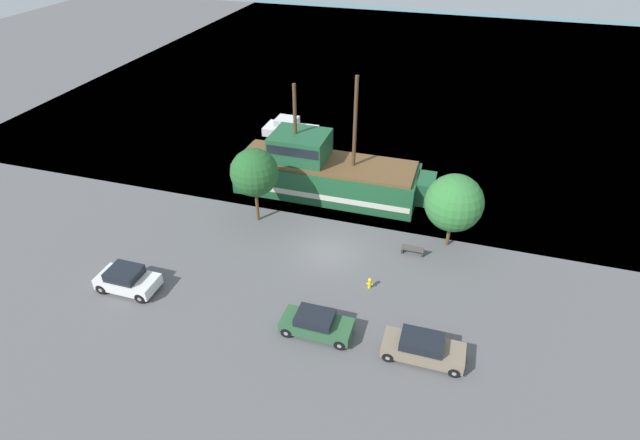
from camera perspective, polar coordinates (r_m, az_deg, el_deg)
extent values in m
plane|color=#5B5B5E|center=(34.93, 0.96, -3.72)|extent=(160.00, 160.00, 0.00)
plane|color=slate|center=(74.11, 10.95, 16.71)|extent=(80.00, 80.00, 0.00)
cube|color=#1E5633|center=(41.01, 0.73, 4.78)|extent=(14.77, 4.67, 2.67)
cube|color=silver|center=(41.20, 0.73, 4.29)|extent=(14.48, 4.75, 0.45)
cube|color=#1E5633|center=(39.62, 11.91, 3.52)|extent=(1.40, 2.57, 1.87)
cube|color=brown|center=(40.31, 0.75, 6.59)|extent=(14.18, 4.29, 0.25)
cube|color=#1E5633|center=(40.40, -2.29, 8.47)|extent=(4.43, 3.73, 2.07)
cube|color=black|center=(40.27, -2.30, 8.87)|extent=(4.21, 3.79, 0.74)
cylinder|color=#4C331E|center=(38.23, 4.04, 11.05)|extent=(0.28, 0.28, 7.15)
cylinder|color=#4C331E|center=(39.69, -2.87, 11.14)|extent=(0.28, 0.28, 6.08)
cube|color=silver|center=(51.87, -3.36, 10.15)|extent=(5.34, 2.56, 0.83)
cube|color=silver|center=(51.66, -3.81, 11.07)|extent=(2.14, 2.00, 0.89)
cube|color=black|center=(51.45, -3.13, 11.00)|extent=(0.12, 1.79, 0.71)
cube|color=#2D5B38|center=(28.93, -0.36, -11.96)|extent=(4.05, 1.74, 0.67)
cube|color=black|center=(28.54, -0.60, -11.10)|extent=(2.11, 1.56, 0.49)
cylinder|color=black|center=(28.32, 2.27, -14.06)|extent=(0.66, 0.22, 0.66)
cylinder|color=gray|center=(28.32, 2.27, -14.06)|extent=(0.25, 0.25, 0.25)
cylinder|color=black|center=(29.35, 3.08, -11.88)|extent=(0.66, 0.22, 0.66)
cylinder|color=gray|center=(29.35, 3.08, -11.88)|extent=(0.25, 0.25, 0.25)
cylinder|color=black|center=(28.98, -3.85, -12.69)|extent=(0.66, 0.22, 0.66)
cylinder|color=gray|center=(28.98, -3.85, -12.69)|extent=(0.25, 0.25, 0.25)
cylinder|color=black|center=(29.99, -2.81, -10.63)|extent=(0.66, 0.22, 0.66)
cylinder|color=gray|center=(29.99, -2.81, -10.63)|extent=(0.25, 0.25, 0.25)
cube|color=#7F705B|center=(28.25, 11.70, -14.34)|extent=(4.38, 1.73, 0.72)
cube|color=black|center=(27.80, 11.57, -13.44)|extent=(2.28, 1.56, 0.52)
cylinder|color=black|center=(27.99, 15.10, -16.45)|extent=(0.63, 0.22, 0.63)
cylinder|color=gray|center=(27.99, 15.10, -16.45)|extent=(0.24, 0.25, 0.24)
cylinder|color=black|center=(29.03, 15.34, -14.15)|extent=(0.63, 0.22, 0.63)
cylinder|color=gray|center=(29.03, 15.34, -14.15)|extent=(0.24, 0.25, 0.24)
cylinder|color=black|center=(28.00, 7.77, -15.23)|extent=(0.63, 0.22, 0.63)
cylinder|color=gray|center=(28.00, 7.77, -15.23)|extent=(0.24, 0.25, 0.24)
cylinder|color=black|center=(29.04, 8.35, -12.99)|extent=(0.63, 0.22, 0.63)
cylinder|color=gray|center=(29.04, 8.35, -12.99)|extent=(0.24, 0.25, 0.24)
cube|color=white|center=(33.83, -21.09, -6.57)|extent=(3.80, 1.89, 0.73)
cube|color=black|center=(33.50, -21.47, -5.68)|extent=(1.98, 1.70, 0.57)
cylinder|color=black|center=(32.77, -19.84, -8.40)|extent=(0.71, 0.22, 0.71)
cylinder|color=gray|center=(32.77, -19.84, -8.40)|extent=(0.27, 0.25, 0.27)
cylinder|color=black|center=(33.75, -18.25, -6.59)|extent=(0.71, 0.22, 0.71)
cylinder|color=gray|center=(33.75, -18.25, -6.59)|extent=(0.27, 0.25, 0.27)
cylinder|color=black|center=(34.32, -23.70, -7.24)|extent=(0.71, 0.22, 0.71)
cylinder|color=gray|center=(34.32, -23.70, -7.24)|extent=(0.27, 0.25, 0.27)
cylinder|color=black|center=(35.26, -22.06, -5.55)|extent=(0.71, 0.22, 0.71)
cylinder|color=gray|center=(35.26, -22.06, -5.55)|extent=(0.27, 0.25, 0.27)
cylinder|color=yellow|center=(32.08, 5.70, -7.31)|extent=(0.22, 0.22, 0.56)
sphere|color=yellow|center=(31.85, 5.73, -6.83)|extent=(0.25, 0.25, 0.25)
cylinder|color=yellow|center=(32.08, 5.42, -7.22)|extent=(0.10, 0.09, 0.09)
cylinder|color=yellow|center=(32.04, 5.98, -7.33)|extent=(0.10, 0.09, 0.09)
cube|color=#4C4742|center=(35.12, 10.56, -3.29)|extent=(1.52, 0.45, 0.05)
cube|color=#4C4742|center=(34.83, 10.55, -3.18)|extent=(1.52, 0.06, 0.40)
cube|color=#2D2D2D|center=(35.30, 9.40, -3.39)|extent=(0.12, 0.36, 0.40)
cube|color=#2D2D2D|center=(35.22, 11.64, -3.77)|extent=(0.12, 0.36, 0.40)
cylinder|color=brown|center=(37.85, -7.20, 1.70)|extent=(0.24, 0.24, 2.60)
sphere|color=#235B28|center=(36.44, -7.51, 5.41)|extent=(3.52, 3.52, 3.52)
cylinder|color=brown|center=(36.28, 14.47, -1.56)|extent=(0.24, 0.24, 1.82)
sphere|color=#337A38|center=(34.88, 15.07, 1.91)|extent=(3.97, 3.97, 3.97)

